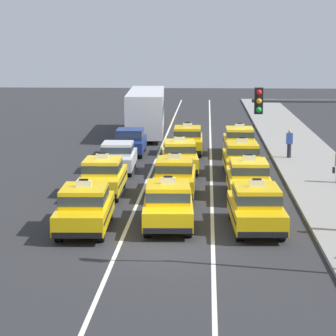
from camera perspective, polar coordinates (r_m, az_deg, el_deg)
name	(u,v)px	position (r m, az deg, el deg)	size (l,w,h in m)	color
ground_plane	(165,250)	(24.44, -0.22, -6.45)	(160.00, 160.00, 0.00)	#2B2B2D
lane_stripe_left_center	(158,155)	(44.04, -0.79, 1.04)	(0.14, 80.00, 0.01)	silver
lane_stripe_center_right	(211,155)	(43.94, 3.38, 1.00)	(0.14, 80.00, 0.01)	silver
sidewalk_curb	(316,170)	(39.43, 11.57, -0.14)	(4.00, 90.00, 0.15)	gray
taxi_left_nearest	(85,207)	(26.79, -6.57, -3.08)	(1.99, 4.63, 1.96)	black
taxi_left_second	(103,176)	(32.81, -5.15, -0.61)	(1.90, 4.59, 1.96)	black
sedan_left_third	(118,156)	(38.43, -3.97, 0.95)	(1.89, 4.35, 1.58)	black
sedan_left_fourth	(130,141)	(44.05, -3.00, 2.14)	(1.84, 4.33, 1.58)	black
bus_left_fifth	(146,110)	(53.07, -1.72, 4.57)	(3.07, 11.31, 3.22)	black
taxi_left_sixth	(152,111)	(61.72, -1.23, 4.48)	(1.92, 4.60, 1.96)	black
taxi_center_nearest	(168,204)	(27.19, 0.01, -2.82)	(2.01, 4.64, 1.96)	black
taxi_center_second	(175,176)	(32.69, 0.53, -0.61)	(1.83, 4.56, 1.96)	black
taxi_center_third	(179,156)	(38.27, 0.91, 0.98)	(2.13, 4.67, 1.96)	black
taxi_center_fourth	(188,139)	(44.42, 1.54, 2.26)	(1.86, 4.58, 1.96)	black
taxi_right_nearest	(256,207)	(26.90, 6.93, -3.04)	(2.01, 4.63, 1.96)	black
taxi_right_second	(248,178)	(32.44, 6.34, -0.75)	(1.89, 4.59, 1.96)	black
taxi_right_third	(242,158)	(37.85, 5.82, 0.82)	(1.93, 4.60, 1.96)	black
taxi_right_fourth	(239,140)	(44.22, 5.63, 2.18)	(1.87, 4.58, 1.96)	black
pedestrian_by_storefront	(289,143)	(42.65, 9.51, 1.92)	(0.36, 0.24, 1.64)	#23232D
traffic_light_pole	(314,148)	(21.59, 11.40, 1.53)	(2.87, 0.33, 5.58)	#47474C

